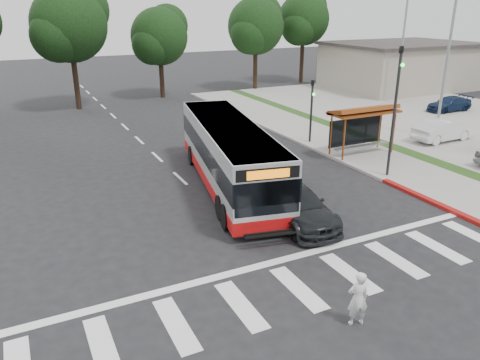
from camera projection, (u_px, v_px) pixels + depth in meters
ground at (230, 225)px, 18.78m from camera, size 140.00×140.00×0.00m
sidewalk_east at (332, 141)px, 30.03m from camera, size 4.00×40.00×0.12m
curb_east at (306, 145)px, 29.20m from camera, size 0.30×40.00×0.15m
curb_east_red at (432, 202)px, 20.80m from camera, size 0.32×6.00×0.15m
parking_lot at (441, 117)px, 36.68m from camera, size 18.00×36.00×0.10m
commercial_building at (400, 67)px, 48.90m from camera, size 14.00×10.00×4.40m
building_roof_cap at (403, 44)px, 48.08m from camera, size 14.60×10.60×0.30m
crosswalk_ladder at (298, 288)px, 14.58m from camera, size 18.00×2.60×0.01m
bus_shelter at (363, 116)px, 26.71m from camera, size 4.20×1.60×2.86m
traffic_signal_ne_tall at (396, 102)px, 22.65m from camera, size 0.18×0.37×6.50m
traffic_signal_ne_short at (312, 105)px, 29.01m from camera, size 0.18×0.37×4.00m
lot_light_front at (449, 46)px, 29.20m from camera, size 1.90×0.35×9.01m
lot_light_mid at (404, 35)px, 40.08m from camera, size 1.90×0.35×9.01m
tree_ne_a at (256, 25)px, 46.76m from camera, size 6.16×5.74×9.30m
tree_ne_b at (304, 18)px, 51.15m from camera, size 6.16×5.74×10.02m
tree_north_a at (70, 23)px, 37.44m from camera, size 6.60×6.15×10.17m
tree_north_b at (160, 35)px, 42.87m from camera, size 5.72×5.33×8.43m
transit_bus at (229, 156)px, 22.29m from camera, size 4.89×12.13×3.06m
pedestrian at (358, 299)px, 12.67m from camera, size 0.68×0.54×1.64m
dark_sedan at (295, 205)px, 18.88m from camera, size 2.37×5.10×1.44m
parked_car_1 at (443, 130)px, 29.85m from camera, size 4.32×1.62×1.41m
parked_car_3 at (449, 104)px, 38.31m from camera, size 4.01×1.67×1.16m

